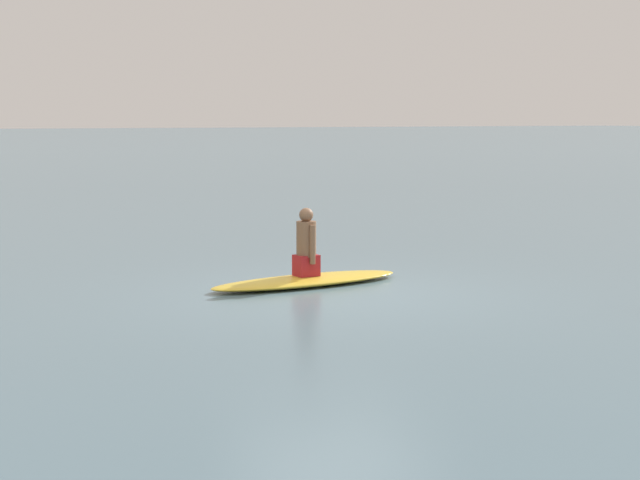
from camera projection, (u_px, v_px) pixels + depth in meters
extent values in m
plane|color=slate|center=(335.00, 294.00, 13.20)|extent=(400.00, 400.00, 0.00)
ellipsoid|color=gold|center=(306.00, 280.00, 13.89)|extent=(0.94, 2.93, 0.13)
cube|color=#A51E23|center=(306.00, 265.00, 13.86)|extent=(0.27, 0.32, 0.29)
cylinder|color=brown|center=(306.00, 239.00, 13.82)|extent=(0.28, 0.28, 0.48)
sphere|color=brown|center=(306.00, 215.00, 13.78)|extent=(0.19, 0.19, 0.19)
cylinder|color=brown|center=(300.00, 242.00, 13.96)|extent=(0.08, 0.08, 0.53)
cylinder|color=brown|center=(313.00, 245.00, 13.69)|extent=(0.08, 0.08, 0.53)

